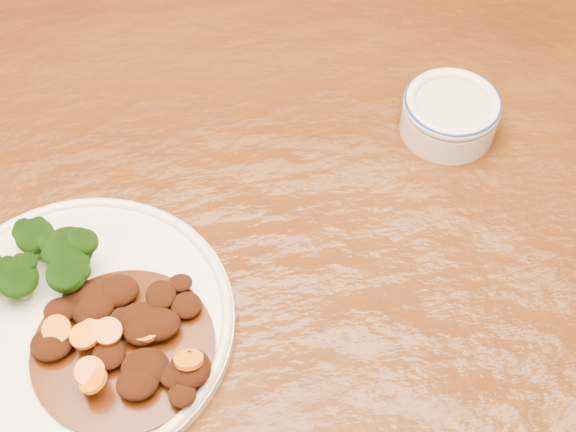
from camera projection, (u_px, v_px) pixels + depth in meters
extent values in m
cube|color=#4C290D|center=(252.00, 242.00, 0.84)|extent=(1.53, 0.95, 0.04)
cylinder|color=white|center=(79.00, 326.00, 0.75)|extent=(0.29, 0.29, 0.01)
torus|color=white|center=(77.00, 322.00, 0.75)|extent=(0.29, 0.29, 0.01)
cylinder|color=olive|center=(41.00, 248.00, 0.79)|extent=(0.01, 0.01, 0.02)
ellipsoid|color=black|center=(35.00, 236.00, 0.77)|extent=(0.04, 0.04, 0.03)
cylinder|color=olive|center=(24.00, 291.00, 0.76)|extent=(0.01, 0.01, 0.02)
ellipsoid|color=black|center=(18.00, 279.00, 0.74)|extent=(0.04, 0.04, 0.03)
cylinder|color=olive|center=(74.00, 264.00, 0.78)|extent=(0.01, 0.01, 0.02)
ellipsoid|color=black|center=(68.00, 250.00, 0.76)|extent=(0.05, 0.05, 0.04)
cylinder|color=olive|center=(72.00, 286.00, 0.76)|extent=(0.01, 0.01, 0.02)
ellipsoid|color=black|center=(67.00, 274.00, 0.74)|extent=(0.04, 0.04, 0.03)
cylinder|color=#3F1D06|center=(123.00, 349.00, 0.73)|extent=(0.17, 0.17, 0.00)
ellipsoid|color=black|center=(81.00, 294.00, 0.75)|extent=(0.04, 0.03, 0.02)
ellipsoid|color=black|center=(186.00, 305.00, 0.74)|extent=(0.03, 0.03, 0.01)
ellipsoid|color=black|center=(182.00, 394.00, 0.69)|extent=(0.03, 0.02, 0.01)
ellipsoid|color=black|center=(180.00, 283.00, 0.76)|extent=(0.02, 0.02, 0.01)
ellipsoid|color=black|center=(155.00, 322.00, 0.73)|extent=(0.04, 0.03, 0.02)
ellipsoid|color=black|center=(177.00, 375.00, 0.70)|extent=(0.03, 0.03, 0.02)
ellipsoid|color=black|center=(116.00, 291.00, 0.75)|extent=(0.04, 0.03, 0.02)
ellipsoid|color=black|center=(90.00, 311.00, 0.74)|extent=(0.03, 0.03, 0.02)
ellipsoid|color=black|center=(140.00, 319.00, 0.73)|extent=(0.04, 0.03, 0.02)
ellipsoid|color=black|center=(142.00, 330.00, 0.73)|extent=(0.04, 0.03, 0.02)
ellipsoid|color=black|center=(95.00, 295.00, 0.75)|extent=(0.03, 0.03, 0.02)
ellipsoid|color=black|center=(122.00, 322.00, 0.74)|extent=(0.03, 0.03, 0.01)
ellipsoid|color=black|center=(96.00, 306.00, 0.74)|extent=(0.03, 0.03, 0.02)
ellipsoid|color=black|center=(190.00, 368.00, 0.70)|extent=(0.04, 0.04, 0.02)
ellipsoid|color=black|center=(161.00, 295.00, 0.75)|extent=(0.03, 0.03, 0.01)
ellipsoid|color=black|center=(109.00, 354.00, 0.71)|extent=(0.03, 0.03, 0.01)
ellipsoid|color=black|center=(137.00, 384.00, 0.70)|extent=(0.04, 0.03, 0.02)
ellipsoid|color=black|center=(159.00, 325.00, 0.73)|extent=(0.04, 0.03, 0.02)
ellipsoid|color=black|center=(102.00, 307.00, 0.74)|extent=(0.02, 0.02, 0.01)
ellipsoid|color=black|center=(130.00, 317.00, 0.74)|extent=(0.02, 0.02, 0.01)
ellipsoid|color=black|center=(59.00, 311.00, 0.74)|extent=(0.03, 0.03, 0.01)
ellipsoid|color=black|center=(145.00, 368.00, 0.71)|extent=(0.04, 0.04, 0.02)
ellipsoid|color=black|center=(52.00, 344.00, 0.72)|extent=(0.04, 0.04, 0.02)
cylinder|color=orange|center=(84.00, 336.00, 0.71)|extent=(0.03, 0.03, 0.00)
cylinder|color=orange|center=(108.00, 331.00, 0.71)|extent=(0.04, 0.04, 0.01)
cylinder|color=orange|center=(90.00, 371.00, 0.69)|extent=(0.04, 0.04, 0.01)
cylinder|color=orange|center=(57.00, 329.00, 0.72)|extent=(0.04, 0.04, 0.02)
cylinder|color=orange|center=(93.00, 380.00, 0.69)|extent=(0.03, 0.03, 0.02)
cylinder|color=orange|center=(146.00, 329.00, 0.72)|extent=(0.04, 0.04, 0.01)
cylinder|color=orange|center=(93.00, 332.00, 0.73)|extent=(0.03, 0.04, 0.02)
cylinder|color=orange|center=(189.00, 360.00, 0.70)|extent=(0.04, 0.04, 0.02)
cylinder|color=silver|center=(449.00, 119.00, 0.90)|extent=(0.11, 0.11, 0.03)
cylinder|color=beige|center=(452.00, 106.00, 0.88)|extent=(0.08, 0.08, 0.01)
torus|color=silver|center=(452.00, 104.00, 0.88)|extent=(0.11, 0.11, 0.01)
torus|color=navy|center=(453.00, 101.00, 0.87)|extent=(0.11, 0.11, 0.00)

